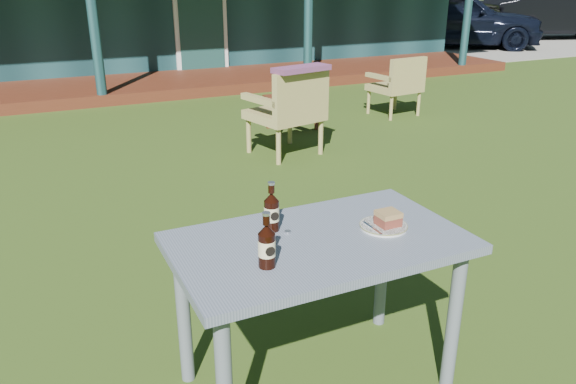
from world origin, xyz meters
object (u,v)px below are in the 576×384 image
cake_slice (388,218)px  cola_bottle_near (272,211)px  plate (384,226)px  car_far (558,13)px  car_near (454,18)px  armchair_right (399,83)px  cafe_table (319,261)px  cola_bottle_far (267,245)px  side_table (292,101)px  armchair_left (290,108)px

cake_slice → cola_bottle_near: (-0.46, 0.19, 0.04)m
plate → car_far: bearing=38.0°
car_near → plate: bearing=170.7°
armchair_right → cake_slice: bearing=-126.6°
cafe_table → cake_slice: cake_slice is taller
car_near → car_far: size_ratio=0.97×
car_near → plate: 13.03m
cola_bottle_near → armchair_right: bearing=48.2°
cola_bottle_far → car_far: bearing=37.0°
car_near → cola_bottle_far: size_ratio=19.43×
car_near → plate: size_ratio=20.72×
side_table → plate: bearing=-110.8°
plate → cake_slice: 0.04m
cake_slice → armchair_left: armchair_left is taller
cola_bottle_far → armchair_right: 5.63m
armchair_left → armchair_right: armchair_left is taller
armchair_left → cake_slice: bearing=-108.4°
car_near → side_table: (-7.17, -5.55, -0.38)m
armchair_left → plate: bearing=-108.7°
cake_slice → cola_bottle_far: size_ratio=0.42×
cola_bottle_near → armchair_right: cola_bottle_near is taller
plate → armchair_right: 5.18m
cake_slice → armchair_left: bearing=71.6°
cafe_table → side_table: cafe_table is taller
plate → cola_bottle_far: 0.60m
car_far → armchair_left: size_ratio=5.00×
side_table → car_near: bearing=37.7°
cola_bottle_near → cola_bottle_far: (-0.14, -0.28, 0.00)m
armchair_left → armchair_right: 2.23m
car_near → armchair_left: car_near is taller
cola_bottle_far → side_table: 4.76m
cola_bottle_far → side_table: cola_bottle_far is taller
cola_bottle_near → cola_bottle_far: bearing=-117.0°
plate → cola_bottle_far: cola_bottle_far is taller
cafe_table → cola_bottle_far: size_ratio=5.52×
cola_bottle_far → armchair_left: cola_bottle_far is taller
plate → armchair_right: bearing=53.2°
cola_bottle_far → armchair_right: bearing=49.0°
cola_bottle_near → armchair_left: 3.37m
cafe_table → armchair_right: armchair_right is taller
cola_bottle_far → armchair_right: size_ratio=0.28×
plate → armchair_right: (3.09, 4.14, -0.30)m
car_near → car_far: bearing=-51.5°
plate → cola_bottle_near: size_ratio=0.94×
armchair_left → side_table: (0.48, 0.94, -0.15)m
armchair_left → armchair_right: size_ratio=1.14×
car_near → cafe_table: 13.21m
plate → armchair_left: 3.37m
car_far → cafe_table: car_far is taller
cake_slice → armchair_right: bearing=53.4°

